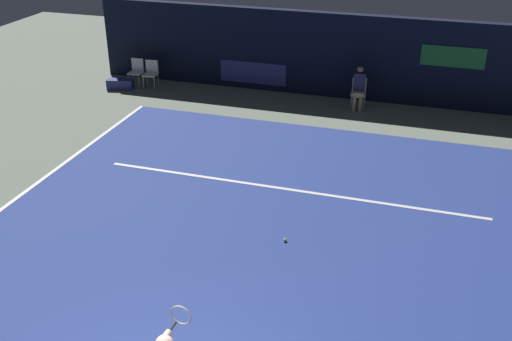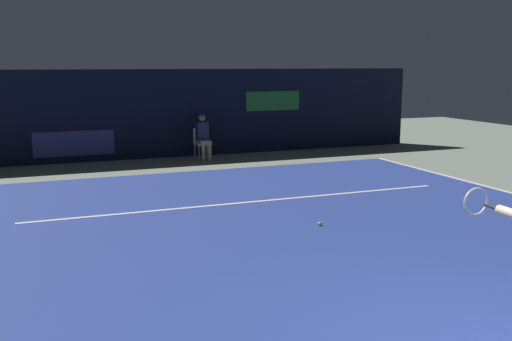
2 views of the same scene
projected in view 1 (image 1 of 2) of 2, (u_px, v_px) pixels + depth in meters
The scene contains 10 objects.
ground_plane at pixel (261, 237), 11.88m from camera, with size 32.80×32.80×0.00m, color gray.
court_surface at pixel (261, 237), 11.87m from camera, with size 11.19×11.64×0.01m, color navy.
line_sideline_right at pixel (21, 195), 13.35m from camera, with size 0.10×11.64×0.01m, color white.
line_service at pixel (287, 189), 13.61m from camera, with size 8.73×0.10×0.01m, color white.
back_wall at pixel (342, 56), 18.56m from camera, with size 16.14×0.33×2.60m.
line_judge_on_chair at pixel (359, 87), 17.87m from camera, with size 0.47×0.55×1.32m.
courtside_chair_near at pixel (136, 71), 19.89m from camera, with size 0.45×0.43×0.88m.
courtside_chair_far at pixel (151, 72), 19.71m from camera, with size 0.48×0.45×0.88m.
tennis_ball at pixel (285, 240), 11.70m from camera, with size 0.07×0.07×0.07m, color #CCE033.
equipment_bag at pixel (120, 84), 19.71m from camera, with size 0.84×0.32×0.32m, color navy.
Camera 1 is at (2.92, -4.77, 6.51)m, focal length 42.50 mm.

